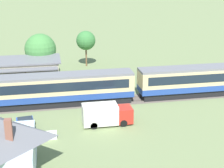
# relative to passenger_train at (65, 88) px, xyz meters

# --- Properties ---
(ground_plane) EXTENTS (600.00, 600.00, 0.00)m
(ground_plane) POSITION_rel_passenger_train_xyz_m (5.02, -0.77, -2.25)
(ground_plane) COLOR #707F51
(passenger_train) EXTENTS (56.72, 3.04, 4.06)m
(passenger_train) POSITION_rel_passenger_train_xyz_m (0.00, 0.00, 0.00)
(passenger_train) COLOR #234293
(passenger_train) RESTS_ON ground_plane
(railway_track) EXTENTS (104.80, 3.60, 0.04)m
(railway_track) POSITION_rel_passenger_train_xyz_m (-3.04, 0.00, -2.25)
(railway_track) COLOR #665B51
(railway_track) RESTS_ON ground_plane
(station_building) EXTENTS (9.78, 7.25, 4.15)m
(station_building) POSITION_rel_passenger_train_xyz_m (-5.05, 8.21, -0.15)
(station_building) COLOR #BCB293
(station_building) RESTS_ON ground_plane
(parked_car_blue) EXTENTS (2.53, 4.25, 1.34)m
(parked_car_blue) POSITION_rel_passenger_train_xyz_m (-4.74, -7.02, -1.62)
(parked_car_blue) COLOR #284CA8
(parked_car_blue) RESTS_ON ground_plane
(delivery_truck_red) EXTENTS (5.60, 2.14, 2.40)m
(delivery_truck_red) POSITION_rel_passenger_train_xyz_m (4.10, -7.00, -1.02)
(delivery_truck_red) COLOR #B2281E
(delivery_truck_red) RESTS_ON ground_plane
(yard_tree_0) EXTENTS (4.91, 4.91, 7.12)m
(yard_tree_0) POSITION_rel_passenger_train_xyz_m (-3.04, 12.22, 2.40)
(yard_tree_0) COLOR brown
(yard_tree_0) RESTS_ON ground_plane
(yard_tree_1) EXTENTS (3.39, 3.39, 6.38)m
(yard_tree_1) POSITION_rel_passenger_train_xyz_m (4.78, 17.66, 2.41)
(yard_tree_1) COLOR brown
(yard_tree_1) RESTS_ON ground_plane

